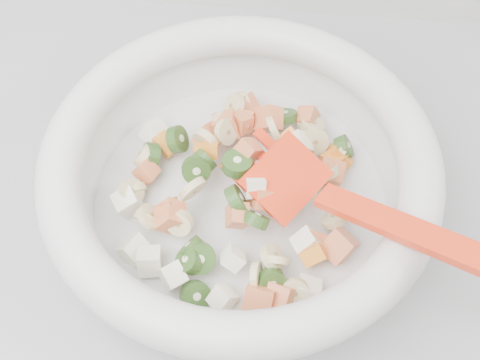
{
  "coord_description": "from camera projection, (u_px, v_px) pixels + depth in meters",
  "views": [
    {
      "loc": [
        -0.01,
        1.15,
        1.4
      ],
      "look_at": [
        -0.04,
        1.45,
        0.95
      ],
      "focal_mm": 45.0,
      "sensor_mm": 36.0,
      "label": 1
    }
  ],
  "objects": [
    {
      "name": "mixing_bowl",
      "position": [
        241.0,
        176.0,
        0.54
      ],
      "size": [
        0.43,
        0.35,
        0.15
      ],
      "color": "silver",
      "rests_on": "counter"
    },
    {
      "name": "counter",
      "position": [
        265.0,
        350.0,
        0.96
      ],
      "size": [
        2.0,
        0.6,
        0.9
      ],
      "primitive_type": "cube",
      "color": "#939398",
      "rests_on": "ground"
    }
  ]
}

